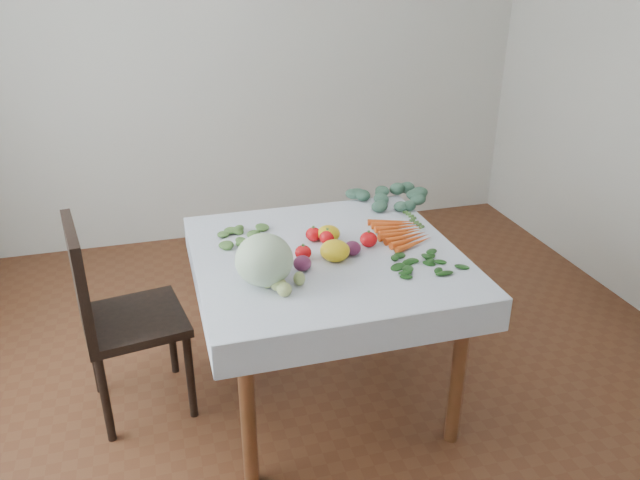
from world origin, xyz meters
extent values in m
plane|color=brown|center=(0.00, 0.00, 0.00)|extent=(4.00, 4.00, 0.00)
cube|color=beige|center=(0.00, 2.00, 1.35)|extent=(4.00, 0.04, 2.70)
cube|color=brown|center=(0.00, 0.00, 0.73)|extent=(1.00, 1.00, 0.04)
cylinder|color=brown|center=(-0.44, -0.44, 0.35)|extent=(0.06, 0.06, 0.71)
cylinder|color=brown|center=(0.44, -0.44, 0.35)|extent=(0.06, 0.06, 0.71)
cylinder|color=brown|center=(-0.44, 0.44, 0.35)|extent=(0.06, 0.06, 0.71)
cylinder|color=brown|center=(0.44, 0.44, 0.35)|extent=(0.06, 0.06, 0.71)
cube|color=white|center=(0.00, 0.00, 0.75)|extent=(1.12, 1.12, 0.01)
cube|color=black|center=(-0.84, 0.17, 0.46)|extent=(0.49, 0.49, 0.04)
cube|color=black|center=(-1.03, 0.13, 0.71)|extent=(0.11, 0.43, 0.47)
cylinder|color=black|center=(-0.99, -0.04, 0.22)|extent=(0.04, 0.04, 0.44)
cylinder|color=black|center=(-0.63, 0.02, 0.22)|extent=(0.04, 0.04, 0.44)
cylinder|color=black|center=(-1.05, 0.32, 0.22)|extent=(0.04, 0.04, 0.44)
cylinder|color=black|center=(-0.69, 0.38, 0.22)|extent=(0.04, 0.04, 0.44)
ellipsoid|color=#B4CBAA|center=(-0.31, -0.19, 0.86)|extent=(0.27, 0.27, 0.20)
ellipsoid|color=red|center=(-0.11, -0.03, 0.79)|extent=(0.08, 0.08, 0.06)
ellipsoid|color=red|center=(-0.02, 0.14, 0.79)|extent=(0.07, 0.07, 0.06)
ellipsoid|color=red|center=(0.19, 0.01, 0.79)|extent=(0.10, 0.10, 0.07)
ellipsoid|color=red|center=(0.03, 0.09, 0.79)|extent=(0.09, 0.09, 0.06)
ellipsoid|color=yellow|center=(0.04, 0.12, 0.79)|extent=(0.12, 0.12, 0.07)
ellipsoid|color=yellow|center=(0.01, -0.07, 0.80)|extent=(0.13, 0.13, 0.09)
ellipsoid|color=#4F163A|center=(0.10, -0.05, 0.79)|extent=(0.09, 0.09, 0.06)
ellipsoid|color=#4F163A|center=(-0.14, -0.13, 0.79)|extent=(0.10, 0.10, 0.06)
ellipsoid|color=#D0DB7E|center=(-0.23, -0.26, 0.78)|extent=(0.05, 0.05, 0.05)
ellipsoid|color=#D0DB7E|center=(-0.26, -0.24, 0.78)|extent=(0.05, 0.05, 0.05)
ellipsoid|color=#D0DB7E|center=(-0.24, -0.29, 0.78)|extent=(0.05, 0.05, 0.05)
ellipsoid|color=#D0DB7E|center=(-0.20, -0.23, 0.78)|extent=(0.05, 0.05, 0.05)
ellipsoid|color=#D0DB7E|center=(-0.31, -0.26, 0.78)|extent=(0.05, 0.05, 0.05)
cone|color=#EB591A|center=(0.38, 0.21, 0.77)|extent=(0.23, 0.08, 0.03)
cone|color=#EB591A|center=(0.38, 0.17, 0.77)|extent=(0.23, 0.06, 0.03)
cone|color=#EB591A|center=(0.38, 0.13, 0.77)|extent=(0.23, 0.04, 0.03)
cone|color=#EB591A|center=(0.38, 0.10, 0.77)|extent=(0.23, 0.05, 0.03)
cone|color=#EB591A|center=(0.38, 0.06, 0.77)|extent=(0.23, 0.07, 0.03)
cone|color=#EB591A|center=(0.38, 0.03, 0.77)|extent=(0.23, 0.08, 0.03)
cone|color=#EB591A|center=(0.38, -0.01, 0.77)|extent=(0.22, 0.10, 0.03)
cone|color=#EB591A|center=(0.38, -0.05, 0.77)|extent=(0.22, 0.12, 0.03)
ellipsoid|color=#3C6248|center=(0.51, 0.48, 0.78)|extent=(0.08, 0.08, 0.05)
ellipsoid|color=#3C6248|center=(0.45, 0.49, 0.78)|extent=(0.08, 0.08, 0.05)
ellipsoid|color=#3C6248|center=(0.50, 0.44, 0.78)|extent=(0.08, 0.08, 0.05)
ellipsoid|color=#3C6248|center=(0.50, 0.52, 0.78)|extent=(0.08, 0.08, 0.05)
ellipsoid|color=#3C6248|center=(0.42, 0.45, 0.78)|extent=(0.08, 0.08, 0.05)
ellipsoid|color=#3C6248|center=(0.56, 0.46, 0.78)|extent=(0.08, 0.08, 0.05)
ellipsoid|color=#3C6248|center=(0.43, 0.54, 0.78)|extent=(0.08, 0.08, 0.05)
ellipsoid|color=#3C6248|center=(0.46, 0.40, 0.78)|extent=(0.08, 0.08, 0.05)
ellipsoid|color=#3C6248|center=(0.57, 0.53, 0.78)|extent=(0.08, 0.08, 0.05)
ellipsoid|color=#3C6248|center=(0.36, 0.49, 0.78)|extent=(0.08, 0.08, 0.05)
ellipsoid|color=#3C6248|center=(0.57, 0.40, 0.78)|extent=(0.08, 0.08, 0.05)
ellipsoid|color=#3C6248|center=(0.48, 0.59, 0.78)|extent=(0.08, 0.08, 0.05)
ellipsoid|color=#3C6248|center=(0.38, 0.39, 0.78)|extent=(0.08, 0.08, 0.05)
ellipsoid|color=#3C6248|center=(0.64, 0.48, 0.78)|extent=(0.08, 0.08, 0.05)
ellipsoid|color=#3C6248|center=(0.34, 0.56, 0.78)|extent=(0.08, 0.08, 0.05)
ellipsoid|color=#3C6248|center=(0.51, 0.33, 0.78)|extent=(0.08, 0.08, 0.05)
ellipsoid|color=#174C18|center=(0.39, -0.22, 0.76)|extent=(0.06, 0.04, 0.01)
ellipsoid|color=#174C18|center=(0.35, -0.21, 0.76)|extent=(0.06, 0.04, 0.01)
ellipsoid|color=#174C18|center=(0.37, -0.25, 0.76)|extent=(0.06, 0.04, 0.01)
ellipsoid|color=#174C18|center=(0.39, -0.19, 0.76)|extent=(0.06, 0.04, 0.01)
ellipsoid|color=#174C18|center=(0.32, -0.23, 0.76)|extent=(0.06, 0.04, 0.01)
ellipsoid|color=#174C18|center=(0.42, -0.24, 0.76)|extent=(0.06, 0.04, 0.01)
ellipsoid|color=#174C18|center=(0.34, -0.18, 0.76)|extent=(0.06, 0.04, 0.01)
ellipsoid|color=#174C18|center=(0.34, -0.28, 0.76)|extent=(0.06, 0.04, 0.01)
ellipsoid|color=#174C18|center=(0.43, -0.19, 0.76)|extent=(0.06, 0.04, 0.01)
ellipsoid|color=#174C18|center=(0.29, -0.20, 0.76)|extent=(0.06, 0.04, 0.01)
ellipsoid|color=#174C18|center=(0.41, -0.28, 0.76)|extent=(0.06, 0.04, 0.01)
ellipsoid|color=#174C18|center=(0.38, -0.14, 0.76)|extent=(0.06, 0.04, 0.01)
ellipsoid|color=#174C18|center=(0.29, -0.27, 0.76)|extent=(0.06, 0.04, 0.01)
ellipsoid|color=#174C18|center=(0.48, -0.23, 0.76)|extent=(0.06, 0.04, 0.01)
ellipsoid|color=#174C18|center=(0.29, -0.15, 0.76)|extent=(0.06, 0.04, 0.01)
ellipsoid|color=#174C18|center=(0.37, -0.32, 0.76)|extent=(0.06, 0.04, 0.01)
ellipsoid|color=#174C18|center=(0.46, -0.14, 0.76)|extent=(0.06, 0.04, 0.01)
ellipsoid|color=#5A873D|center=(-0.31, 0.24, 0.77)|extent=(0.05, 0.05, 0.02)
ellipsoid|color=#5A873D|center=(-0.35, 0.25, 0.77)|extent=(0.05, 0.05, 0.02)
ellipsoid|color=#5A873D|center=(-0.32, 0.21, 0.77)|extent=(0.05, 0.05, 0.02)
ellipsoid|color=#5A873D|center=(-0.31, 0.27, 0.77)|extent=(0.05, 0.05, 0.02)
ellipsoid|color=#5A873D|center=(-0.38, 0.23, 0.77)|extent=(0.05, 0.05, 0.02)
ellipsoid|color=#5A873D|center=(-0.28, 0.22, 0.77)|extent=(0.05, 0.05, 0.02)
ellipsoid|color=#5A873D|center=(-0.35, 0.29, 0.77)|extent=(0.05, 0.05, 0.02)
ellipsoid|color=#5A873D|center=(-0.36, 0.18, 0.77)|extent=(0.05, 0.05, 0.02)
ellipsoid|color=#5A873D|center=(-0.25, 0.27, 0.77)|extent=(0.05, 0.05, 0.02)
ellipsoid|color=#5A873D|center=(-0.42, 0.26, 0.77)|extent=(0.05, 0.05, 0.02)
ellipsoid|color=#5A873D|center=(-0.28, 0.17, 0.77)|extent=(0.05, 0.05, 0.02)
ellipsoid|color=#5A873D|center=(-0.30, 0.33, 0.77)|extent=(0.05, 0.05, 0.02)
camera|label=1|loc=(-0.68, -2.31, 1.95)|focal=35.00mm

